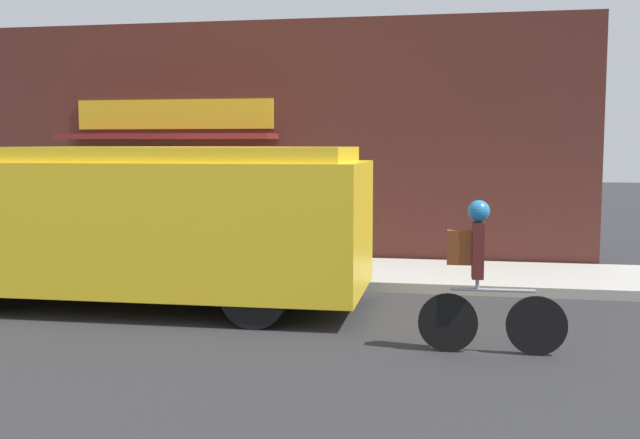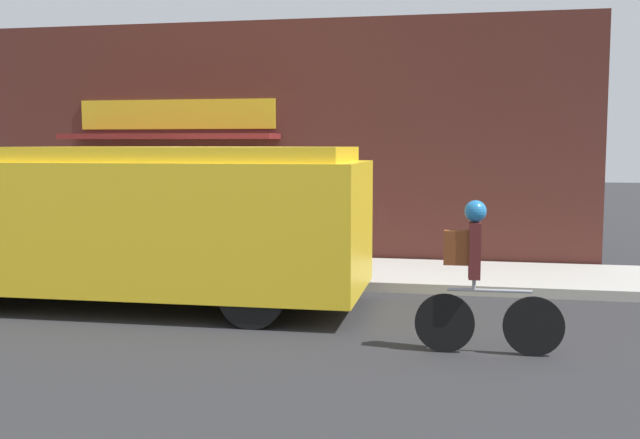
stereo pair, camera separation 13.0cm
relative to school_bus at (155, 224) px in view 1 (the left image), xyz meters
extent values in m
plane|color=#2B2B2D|center=(0.33, 1.51, -1.13)|extent=(70.00, 70.00, 0.00)
cube|color=#ADAAA3|center=(0.33, 2.71, -1.05)|extent=(28.00, 2.41, 0.15)
cube|color=#4C231E|center=(0.33, 4.07, 1.10)|extent=(12.25, 0.18, 4.46)
cube|color=gold|center=(-1.25, 3.96, 1.64)|extent=(3.85, 0.05, 0.55)
cube|color=maroon|center=(-1.25, 3.56, 1.22)|extent=(4.04, 0.84, 0.10)
cube|color=yellow|center=(0.43, 0.01, 0.00)|extent=(4.86, 2.26, 1.69)
cube|color=yellow|center=(0.43, 0.01, 0.94)|extent=(4.47, 2.08, 0.19)
cube|color=red|center=(-0.91, 1.34, 0.09)|extent=(0.03, 0.44, 0.44)
cylinder|color=black|center=(-2.33, 0.91, -0.73)|extent=(0.81, 0.27, 0.81)
cylinder|color=black|center=(1.62, 0.96, -0.73)|extent=(0.81, 0.27, 0.81)
cylinder|color=black|center=(1.65, -0.92, -0.73)|extent=(0.81, 0.27, 0.81)
cylinder|color=black|center=(4.86, -1.53, -0.81)|extent=(0.63, 0.06, 0.63)
cylinder|color=black|center=(3.95, -1.56, -0.81)|extent=(0.63, 0.06, 0.63)
cylinder|color=#999EA3|center=(4.40, -1.55, -0.45)|extent=(0.87, 0.06, 0.04)
cylinder|color=#999EA3|center=(4.24, -1.55, -0.39)|extent=(0.04, 0.04, 0.12)
cube|color=#561E1E|center=(4.24, -1.55, -0.03)|extent=(0.13, 0.20, 0.59)
sphere|color=#2375B7|center=(4.24, -1.55, 0.38)|extent=(0.23, 0.23, 0.23)
cube|color=brown|center=(4.05, -1.56, 0.00)|extent=(0.26, 0.15, 0.36)
cylinder|color=#2D5138|center=(-1.58, 3.40, -0.60)|extent=(0.58, 0.58, 0.76)
cylinder|color=black|center=(-1.58, 3.40, -0.20)|extent=(0.60, 0.60, 0.04)
camera|label=1|loc=(4.03, -9.47, 1.07)|focal=42.00mm
camera|label=2|loc=(4.16, -9.45, 1.07)|focal=42.00mm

